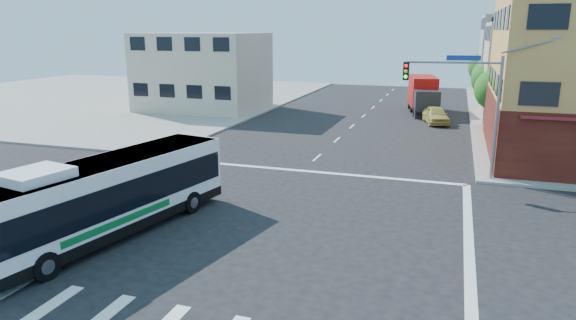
% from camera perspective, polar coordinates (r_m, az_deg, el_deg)
% --- Properties ---
extents(ground, '(120.00, 120.00, 0.00)m').
position_cam_1_polar(ground, '(22.76, -5.30, -7.30)').
color(ground, black).
rests_on(ground, ground).
extents(sidewalk_nw, '(50.00, 50.00, 0.15)m').
position_cam_1_polar(sidewalk_nw, '(70.14, -20.58, 6.63)').
color(sidewalk_nw, gray).
rests_on(sidewalk_nw, ground).
extents(building_east_near, '(12.06, 10.06, 9.00)m').
position_cam_1_polar(building_east_near, '(54.16, 27.35, 8.66)').
color(building_east_near, tan).
rests_on(building_east_near, ground).
extents(building_east_far, '(12.06, 10.06, 10.00)m').
position_cam_1_polar(building_east_far, '(67.97, 25.63, 10.11)').
color(building_east_far, gray).
rests_on(building_east_far, ground).
extents(building_west, '(12.06, 10.06, 8.00)m').
position_cam_1_polar(building_west, '(55.75, -9.38, 9.65)').
color(building_west, '#BDB19D').
rests_on(building_west, ground).
extents(signal_mast_ne, '(7.91, 1.13, 8.07)m').
position_cam_1_polar(signal_mast_ne, '(30.19, 19.17, 7.10)').
color(signal_mast_ne, gray).
rests_on(signal_mast_ne, ground).
extents(street_tree_a, '(3.60, 3.60, 5.53)m').
position_cam_1_polar(street_tree_a, '(47.66, 22.25, 7.52)').
color(street_tree_a, '#331F12').
rests_on(street_tree_a, ground).
extents(street_tree_b, '(3.80, 3.80, 5.79)m').
position_cam_1_polar(street_tree_b, '(55.60, 21.76, 8.56)').
color(street_tree_b, '#331F12').
rests_on(street_tree_b, ground).
extents(street_tree_c, '(3.40, 3.40, 5.29)m').
position_cam_1_polar(street_tree_c, '(63.58, 21.34, 8.93)').
color(street_tree_c, '#331F12').
rests_on(street_tree_c, ground).
extents(street_tree_d, '(4.00, 4.00, 6.03)m').
position_cam_1_polar(street_tree_d, '(71.52, 21.08, 9.79)').
color(street_tree_d, '#331F12').
rests_on(street_tree_d, ground).
extents(transit_bus, '(4.90, 12.28, 3.56)m').
position_cam_1_polar(transit_bus, '(22.31, -19.53, -3.81)').
color(transit_bus, black).
rests_on(transit_bus, ground).
extents(box_truck, '(3.73, 8.40, 3.65)m').
position_cam_1_polar(box_truck, '(54.62, 14.81, 6.92)').
color(box_truck, '#232328').
rests_on(box_truck, ground).
extents(parked_car, '(2.92, 4.88, 1.56)m').
position_cam_1_polar(parked_car, '(48.81, 16.10, 4.82)').
color(parked_car, tan).
rests_on(parked_car, ground).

